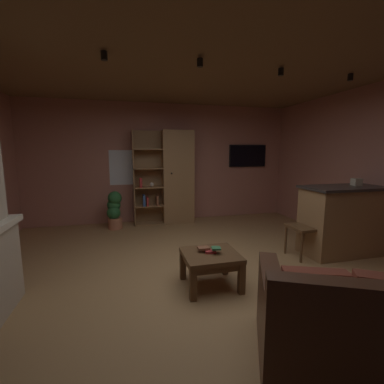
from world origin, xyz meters
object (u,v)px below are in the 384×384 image
object	(u,v)px
tissue_box	(356,182)
coffee_table	(211,260)
dining_chair	(309,222)
kitchen_bar_counter	(350,219)
table_book_0	(211,252)
leather_couch	(365,334)
potted_floor_plant	(114,209)
wall_mounted_tv	(248,156)
table_book_2	(216,248)
table_book_1	(203,248)
bookshelf_cabinet	(174,178)

from	to	relation	value
tissue_box	coffee_table	xyz separation A→B (m)	(-2.56, -0.53, -0.80)
dining_chair	kitchen_bar_counter	bearing A→B (deg)	-2.18
tissue_box	dining_chair	world-z (taller)	tissue_box
coffee_table	table_book_0	distance (m)	0.10
coffee_table	leather_couch	bearing A→B (deg)	-65.68
potted_floor_plant	wall_mounted_tv	size ratio (longest dim) A/B	0.83
table_book_2	potted_floor_plant	bearing A→B (deg)	114.07
leather_couch	table_book_2	world-z (taller)	leather_couch
kitchen_bar_counter	table_book_0	xyz separation A→B (m)	(-2.45, -0.47, -0.11)
tissue_box	wall_mounted_tv	world-z (taller)	wall_mounted_tv
leather_couch	potted_floor_plant	size ratio (longest dim) A/B	2.19
dining_chair	leather_couch	bearing A→B (deg)	-118.38
coffee_table	potted_floor_plant	size ratio (longest dim) A/B	0.82
kitchen_bar_counter	potted_floor_plant	world-z (taller)	kitchen_bar_counter
table_book_0	dining_chair	size ratio (longest dim) A/B	0.14
table_book_0	wall_mounted_tv	xyz separation A→B (m)	(1.99, 3.19, 1.07)
tissue_box	leather_couch	distance (m)	2.87
table_book_2	table_book_1	bearing A→B (deg)	141.12
kitchen_bar_counter	tissue_box	size ratio (longest dim) A/B	12.97
dining_chair	potted_floor_plant	size ratio (longest dim) A/B	1.17
table_book_0	potted_floor_plant	bearing A→B (deg)	113.48
leather_couch	tissue_box	bearing A→B (deg)	46.47
dining_chair	wall_mounted_tv	xyz separation A→B (m)	(0.27, 2.70, 0.96)
coffee_table	bookshelf_cabinet	bearing A→B (deg)	87.92
bookshelf_cabinet	leather_couch	distance (m)	4.55
tissue_box	wall_mounted_tv	size ratio (longest dim) A/B	0.13
tissue_box	table_book_2	world-z (taller)	tissue_box
bookshelf_cabinet	dining_chair	xyz separation A→B (m)	(1.62, -2.49, -0.48)
bookshelf_cabinet	coffee_table	xyz separation A→B (m)	(-0.11, -3.00, -0.69)
bookshelf_cabinet	coffee_table	distance (m)	3.08
bookshelf_cabinet	leather_couch	world-z (taller)	bookshelf_cabinet
dining_chair	coffee_table	bearing A→B (deg)	-163.59
table_book_2	wall_mounted_tv	distance (m)	3.90
table_book_0	potted_floor_plant	size ratio (longest dim) A/B	0.16
table_book_1	potted_floor_plant	xyz separation A→B (m)	(-1.12, 2.68, -0.04)
leather_couch	dining_chair	size ratio (longest dim) A/B	1.87
bookshelf_cabinet	tissue_box	world-z (taller)	bookshelf_cabinet
bookshelf_cabinet	kitchen_bar_counter	size ratio (longest dim) A/B	1.31
table_book_1	wall_mounted_tv	world-z (taller)	wall_mounted_tv
bookshelf_cabinet	coffee_table	size ratio (longest dim) A/B	3.18
table_book_1	potted_floor_plant	distance (m)	2.90
dining_chair	potted_floor_plant	world-z (taller)	dining_chair
coffee_table	table_book_2	xyz separation A→B (m)	(0.06, -0.03, 0.15)
coffee_table	table_book_0	xyz separation A→B (m)	(0.00, 0.02, 0.10)
table_book_1	wall_mounted_tv	distance (m)	3.89
tissue_box	coffee_table	bearing A→B (deg)	-168.26
coffee_table	wall_mounted_tv	xyz separation A→B (m)	(2.00, 3.21, 1.16)
leather_couch	wall_mounted_tv	bearing A→B (deg)	74.06
table_book_2	wall_mounted_tv	bearing A→B (deg)	59.05
coffee_table	table_book_1	distance (m)	0.16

